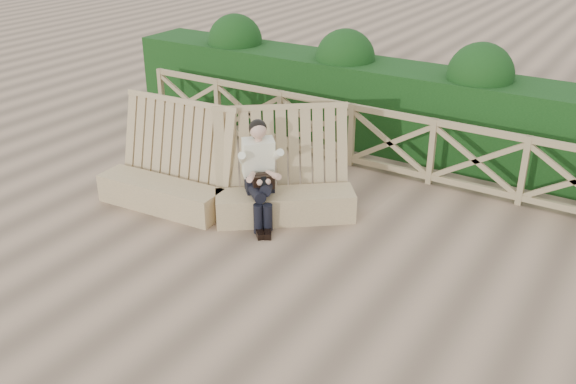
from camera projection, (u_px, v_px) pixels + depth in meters
The scene contains 5 objects.
ground at pixel (273, 268), 8.10m from camera, with size 60.00×60.00×0.00m, color brown.
bench at pixel (223, 187), 9.38m from camera, with size 3.71×2.00×1.56m.
woman at pixel (260, 170), 8.97m from camera, with size 0.85×0.91×1.48m.
guardrail at pixel (390, 143), 10.54m from camera, with size 10.10×0.09×1.10m.
hedge at pixel (418, 112), 11.37m from camera, with size 12.00×1.20×1.50m, color black.
Camera 1 is at (3.83, -5.74, 4.36)m, focal length 40.00 mm.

